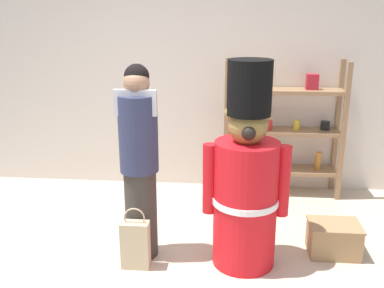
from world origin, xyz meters
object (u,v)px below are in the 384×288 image
(teddy_bear_guard, at_px, (246,183))
(shopping_bag, at_px, (135,244))
(person_shopper, at_px, (139,160))
(display_crate, at_px, (334,239))
(merchandise_shelf, at_px, (282,128))

(teddy_bear_guard, xyz_separation_m, shopping_bag, (-0.87, -0.15, -0.49))
(teddy_bear_guard, relative_size, person_shopper, 1.03)
(person_shopper, height_order, display_crate, person_shopper)
(display_crate, bearing_deg, person_shopper, -174.75)
(merchandise_shelf, distance_m, person_shopper, 1.96)
(merchandise_shelf, height_order, display_crate, merchandise_shelf)
(display_crate, bearing_deg, shopping_bag, -167.95)
(shopping_bag, relative_size, display_crate, 1.21)
(person_shopper, height_order, shopping_bag, person_shopper)
(shopping_bag, height_order, display_crate, shopping_bag)
(merchandise_shelf, relative_size, teddy_bear_guard, 0.91)
(merchandise_shelf, xyz_separation_m, shopping_bag, (-1.31, -1.66, -0.56))
(person_shopper, bearing_deg, teddy_bear_guard, -3.10)
(display_crate, bearing_deg, teddy_bear_guard, -165.73)
(teddy_bear_guard, bearing_deg, shopping_bag, -169.95)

